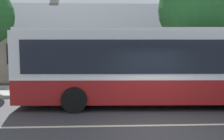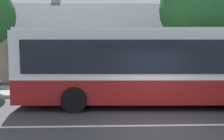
{
  "view_description": "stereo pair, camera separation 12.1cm",
  "coord_description": "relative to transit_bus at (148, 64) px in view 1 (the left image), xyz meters",
  "views": [
    {
      "loc": [
        -1.92,
        -8.84,
        2.79
      ],
      "look_at": [
        -1.36,
        2.54,
        1.56
      ],
      "focal_mm": 45.0,
      "sensor_mm": 36.0,
      "label": 1
    },
    {
      "loc": [
        -1.8,
        -8.85,
        2.79
      ],
      "look_at": [
        -1.36,
        2.54,
        1.56
      ],
      "focal_mm": 45.0,
      "sensor_mm": 36.0,
      "label": 2
    }
  ],
  "objects": [
    {
      "name": "lane_divider_stripe",
      "position": [
        -0.2,
        -2.9,
        -1.75
      ],
      "size": [
        60.0,
        0.16,
        0.01
      ],
      "primitive_type": "cube",
      "color": "beige",
      "rests_on": "ground"
    },
    {
      "name": "sidewalk_far",
      "position": [
        -0.2,
        3.1,
        -1.68
      ],
      "size": [
        60.0,
        3.0,
        0.15
      ],
      "primitive_type": "cube",
      "color": "#ADAAA3",
      "rests_on": "ground"
    },
    {
      "name": "ground_plane",
      "position": [
        -0.2,
        -2.9,
        -1.75
      ],
      "size": [
        300.0,
        300.0,
        0.0
      ],
      "primitive_type": "plane",
      "color": "#38383A"
    },
    {
      "name": "transit_bus",
      "position": [
        0.0,
        0.0,
        0.0
      ],
      "size": [
        11.06,
        3.03,
        3.27
      ],
      "color": "maroon",
      "rests_on": "ground"
    },
    {
      "name": "street_tree_primary",
      "position": [
        3.41,
        4.14,
        2.74
      ],
      "size": [
        4.25,
        4.25,
        6.63
      ],
      "color": "#4C3828",
      "rests_on": "ground"
    },
    {
      "name": "community_building",
      "position": [
        0.19,
        11.26,
        0.11
      ],
      "size": [
        22.2,
        9.97,
        6.72
      ],
      "color": "tan",
      "rests_on": "ground"
    }
  ]
}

